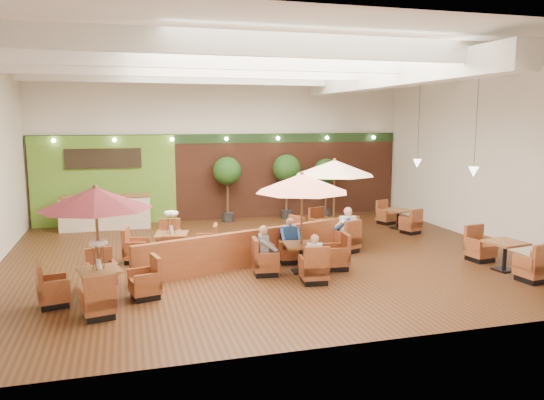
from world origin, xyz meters
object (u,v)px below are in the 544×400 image
object	(u,v)px
table_1	(302,204)
diner_0	(314,253)
table_0	(97,223)
table_2	(332,183)
diner_1	(290,235)
topiary_0	(227,174)
diner_2	(266,245)
table_4	(505,257)
diner_4	(346,225)
table_5	(398,219)
diner_3	(346,226)
table_3	(172,245)
booth_divider	(260,247)
topiary_2	(326,173)
topiary_1	(287,171)
service_counter	(105,212)

from	to	relation	value
table_1	diner_0	bearing A→B (deg)	-83.46
table_0	table_1	xyz separation A→B (m)	(4.73, 0.96, 0.04)
table_2	diner_1	xyz separation A→B (m)	(-1.82, -1.60, -1.16)
table_2	topiary_0	xyz separation A→B (m)	(-2.32, 4.49, -0.10)
diner_2	table_4	bearing A→B (deg)	85.21
topiary_0	diner_2	xyz separation A→B (m)	(-0.42, -7.01, -1.04)
table_4	diner_4	distance (m)	4.19
table_0	topiary_0	distance (m)	9.02
topiary_0	diner_2	size ratio (longest dim) A/B	3.10
table_5	diner_3	bearing A→B (deg)	-159.07
diner_0	table_1	bearing A→B (deg)	105.39
diner_0	diner_3	size ratio (longest dim) A/B	0.87
diner_3	diner_0	bearing A→B (deg)	-159.13
table_3	diner_1	size ratio (longest dim) A/B	3.49
booth_divider	table_5	world-z (taller)	booth_divider
topiary_2	diner_2	xyz separation A→B (m)	(-4.31, -7.01, -0.94)
topiary_0	diner_2	world-z (taller)	topiary_0
table_2	diner_1	world-z (taller)	table_2
table_1	diner_1	size ratio (longest dim) A/B	3.40
table_4	diner_0	world-z (taller)	diner_0
topiary_2	diner_1	world-z (taller)	topiary_2
booth_divider	topiary_0	bearing A→B (deg)	68.79
topiary_1	diner_2	bearing A→B (deg)	-111.13
topiary_0	topiary_2	bearing A→B (deg)	0.00
table_3	diner_3	xyz separation A→B (m)	(4.88, -0.44, 0.34)
table_0	diner_2	distance (m)	4.04
table_3	diner_4	distance (m)	4.91
service_counter	diner_3	size ratio (longest dim) A/B	3.68
table_3	diner_4	size ratio (longest dim) A/B	3.04
table_4	diner_0	xyz separation A→B (m)	(-4.96, 0.33, 0.36)
diner_0	table_3	bearing A→B (deg)	151.08
service_counter	topiary_1	bearing A→B (deg)	1.73
topiary_2	topiary_1	bearing A→B (deg)	180.00
table_3	table_5	world-z (taller)	table_3
table_4	booth_divider	bearing A→B (deg)	151.16
topiary_1	topiary_0	bearing A→B (deg)	-180.00
service_counter	table_5	world-z (taller)	service_counter
table_4	topiary_2	world-z (taller)	topiary_2
topiary_2	diner_2	distance (m)	8.29
table_0	diner_1	xyz separation A→B (m)	(4.73, 1.88, -0.95)
table_1	diner_1	xyz separation A→B (m)	(0.00, 0.92, -0.99)
topiary_2	diner_1	bearing A→B (deg)	-119.12
service_counter	diner_0	xyz separation A→B (m)	(4.84, -7.73, 0.14)
diner_3	diner_1	bearing A→B (deg)	166.90
diner_1	table_0	bearing A→B (deg)	27.57
table_1	topiary_0	distance (m)	7.03
diner_1	diner_4	size ratio (longest dim) A/B	0.87
table_4	diner_1	distance (m)	5.43
service_counter	booth_divider	world-z (taller)	service_counter
table_3	table_5	xyz separation A→B (m)	(7.96, 2.14, -0.10)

